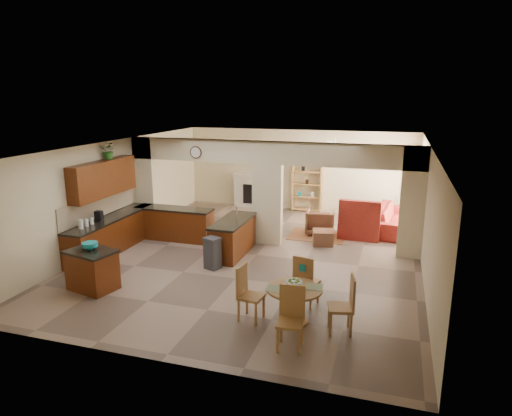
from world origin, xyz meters
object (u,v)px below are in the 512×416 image
(dining_table, at_px, (294,299))
(armchair, at_px, (320,222))
(sofa, at_px, (394,219))
(kitchen_island, at_px, (92,270))

(dining_table, relative_size, armchair, 1.24)
(sofa, bearing_deg, armchair, 121.56)
(kitchen_island, height_order, armchair, kitchen_island)
(kitchen_island, xyz_separation_m, sofa, (5.97, 6.27, -0.07))
(armchair, bearing_deg, kitchen_island, 48.65)
(dining_table, xyz_separation_m, sofa, (1.61, 6.47, -0.10))
(dining_table, distance_m, sofa, 6.67)
(sofa, xyz_separation_m, armchair, (-2.06, -0.99, 0.00))
(kitchen_island, bearing_deg, dining_table, 10.26)
(kitchen_island, bearing_deg, sofa, 59.26)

